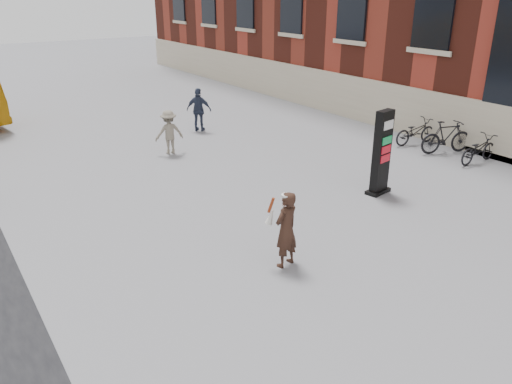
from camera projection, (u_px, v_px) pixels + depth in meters
ground at (282, 245)px, 10.98m from camera, size 100.00×100.00×0.00m
info_pylon at (382, 153)px, 13.37m from camera, size 0.79×0.49×2.31m
woman at (286, 229)px, 9.90m from camera, size 0.69×0.65×1.60m
pedestrian_b at (169, 132)px, 16.80m from camera, size 1.03×0.69×1.49m
pedestrian_c at (199, 110)px, 19.46m from camera, size 0.99×0.99×1.68m
bike_4 at (478, 149)px, 16.01m from camera, size 1.72×0.61×0.90m
bike_5 at (446, 137)px, 16.91m from camera, size 1.95×1.13×1.13m
bike_6 at (415, 132)px, 17.94m from camera, size 1.83×0.83×0.93m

